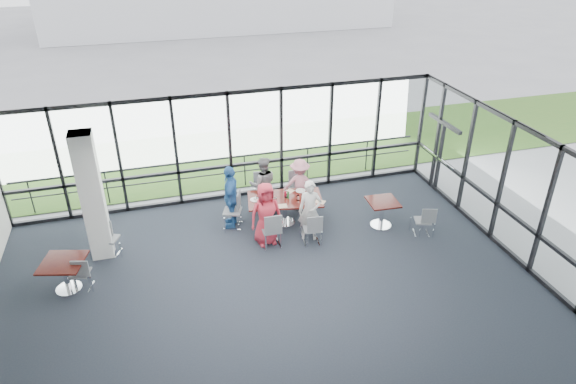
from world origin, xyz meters
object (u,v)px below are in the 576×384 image
object	(u,v)px
side_table_right	(383,206)
chair_main_fr	(298,190)
main_table	(285,202)
side_table_left	(63,266)
chair_spare_la	(80,273)
chair_spare_r	(423,220)
diner_far_right	(300,184)
chair_main_nl	(271,229)
chair_main_end	(232,211)
diner_near_right	(310,211)
chair_main_fl	(265,191)
diner_end	(231,196)
diner_near_left	(266,214)
chair_main_nr	(312,229)
chair_spare_lb	(109,239)
diner_far_left	(263,184)
structural_column	(92,197)

from	to	relation	value
side_table_right	chair_main_fr	xyz separation A→B (m)	(-1.81, 1.67, -0.12)
main_table	side_table_left	bearing A→B (deg)	-155.79
chair_spare_la	chair_spare_r	xyz separation A→B (m)	(8.36, -0.14, 0.00)
diner_far_right	chair_main_nl	xyz separation A→B (m)	(-1.24, -1.59, -0.28)
chair_main_nl	chair_main_end	size ratio (longest dim) A/B	1.02
side_table_left	side_table_right	world-z (taller)	same
diner_near_right	main_table	bearing A→B (deg)	132.02
side_table_left	chair_main_nl	xyz separation A→B (m)	(4.78, 0.42, -0.17)
diner_near_right	chair_main_fl	distance (m)	2.05
side_table_left	main_table	bearing A→B (deg)	14.12
diner_far_right	main_table	bearing A→B (deg)	59.99
diner_far_right	chair_main_fr	xyz separation A→B (m)	(0.01, 0.16, -0.26)
diner_end	chair_main_fl	xyz separation A→B (m)	(1.08, 0.73, -0.38)
chair_spare_r	side_table_left	bearing A→B (deg)	-162.90
diner_near_left	chair_main_nr	world-z (taller)	diner_near_left
chair_main_fl	chair_spare_la	xyz separation A→B (m)	(-4.79, -2.40, -0.08)
diner_end	chair_spare_la	xyz separation A→B (m)	(-3.71, -1.67, -0.47)
side_table_right	chair_main_nl	world-z (taller)	chair_main_nl
chair_main_nr	chair_main_end	bearing A→B (deg)	150.79
chair_main_fl	chair_spare_lb	size ratio (longest dim) A/B	1.17
chair_main_fl	chair_main_fr	xyz separation A→B (m)	(0.93, -0.20, 0.01)
side_table_right	diner_end	bearing A→B (deg)	163.34
diner_far_left	diner_near_right	bearing A→B (deg)	120.94
chair_main_fl	structural_column	bearing A→B (deg)	25.02
structural_column	diner_near_right	world-z (taller)	structural_column
side_table_left	chair_main_nr	distance (m)	5.79
chair_spare_lb	chair_spare_r	bearing A→B (deg)	-165.32
chair_main_fl	diner_far_right	bearing A→B (deg)	168.75
structural_column	side_table_left	size ratio (longest dim) A/B	2.93
side_table_left	chair_spare_la	world-z (taller)	chair_spare_la
diner_far_right	diner_near_left	bearing A→B (deg)	60.48
diner_far_left	chair_spare_lb	xyz separation A→B (m)	(-4.11, -1.04, -0.38)
diner_end	chair_main_fr	world-z (taller)	diner_end
structural_column	side_table_left	xyz separation A→B (m)	(-0.72, -1.21, -0.96)
chair_main_end	chair_spare_la	world-z (taller)	chair_main_end
chair_spare_r	diner_far_right	bearing A→B (deg)	158.86
diner_end	chair_main_end	bearing A→B (deg)	18.02
side_table_left	chair_spare_la	bearing A→B (deg)	-4.57
diner_far_left	chair_main_nl	xyz separation A→B (m)	(-0.23, -1.80, -0.32)
chair_main_fr	chair_spare_lb	bearing A→B (deg)	9.72
diner_end	chair_main_fl	distance (m)	1.36
structural_column	diner_far_left	size ratio (longest dim) A/B	2.00
diner_near_left	chair_main_fr	size ratio (longest dim) A/B	1.69
chair_main_fr	diner_far_left	bearing A→B (deg)	-3.57
chair_main_fr	chair_spare_r	bearing A→B (deg)	137.20
main_table	diner_end	xyz separation A→B (m)	(-1.38, 0.29, 0.24)
diner_far_right	side_table_right	bearing A→B (deg)	153.54
chair_main_end	diner_near_left	bearing A→B (deg)	54.68
diner_near_left	chair_main_fl	size ratio (longest dim) A/B	1.71
structural_column	side_table_right	xyz separation A→B (m)	(7.12, -0.70, -0.98)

